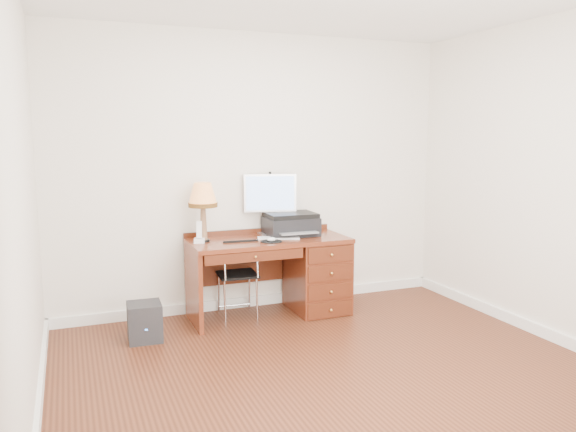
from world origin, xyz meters
name	(u,v)px	position (x,y,z in m)	size (l,w,h in m)	color
ground	(333,371)	(0.00, 0.00, 0.00)	(4.00, 4.00, 0.00)	#3C1A0D
room_shell	(300,336)	(0.00, 0.63, 0.05)	(4.00, 4.00, 4.00)	silver
desk	(300,270)	(0.32, 1.40, 0.41)	(1.50, 0.67, 0.75)	maroon
monitor	(270,196)	(0.09, 1.63, 1.12)	(0.51, 0.21, 0.59)	silver
keyboard	(278,238)	(0.08, 1.36, 0.76)	(0.39, 0.11, 0.01)	white
mouse_pad	(271,240)	(-0.03, 1.24, 0.76)	(0.20, 0.20, 0.04)	black
printer	(291,224)	(0.27, 1.51, 0.86)	(0.50, 0.39, 0.22)	black
leg_lamp	(203,199)	(-0.61, 1.48, 1.15)	(0.27, 0.27, 0.54)	black
phone	(199,236)	(-0.65, 1.44, 0.81)	(0.12, 0.12, 0.20)	white
pen_cup	(281,230)	(0.16, 1.49, 0.80)	(0.09, 0.09, 0.11)	black
chair	(239,270)	(-0.29, 1.44, 0.46)	(0.39, 0.39, 0.77)	black
equipment_box	(145,322)	(-1.20, 1.16, 0.16)	(0.28, 0.28, 0.32)	black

